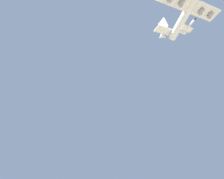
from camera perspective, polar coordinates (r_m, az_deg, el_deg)
name	(u,v)px	position (r m, az deg, el deg)	size (l,w,h in m)	color
carrier_jet	(191,4)	(191.95, 19.07, 19.47)	(58.69, 65.01, 23.11)	white
chase_jet_left_wing	(188,27)	(172.75, 18.49, 14.62)	(12.54, 13.11, 4.00)	silver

